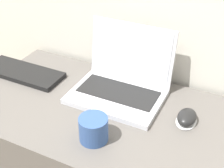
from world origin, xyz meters
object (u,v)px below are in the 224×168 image
object	(u,v)px
drink_cup	(94,129)
computer_mouse	(187,118)
external_keyboard	(23,72)
laptop	(122,80)

from	to	relation	value
drink_cup	computer_mouse	distance (m)	0.33
drink_cup	external_keyboard	world-z (taller)	drink_cup
drink_cup	external_keyboard	size ratio (longest dim) A/B	0.26
laptop	external_keyboard	distance (m)	0.45
laptop	computer_mouse	size ratio (longest dim) A/B	3.51
drink_cup	computer_mouse	bearing A→B (deg)	41.13
drink_cup	external_keyboard	bearing A→B (deg)	155.49
laptop	computer_mouse	distance (m)	0.29
laptop	computer_mouse	world-z (taller)	laptop
laptop	external_keyboard	size ratio (longest dim) A/B	0.97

